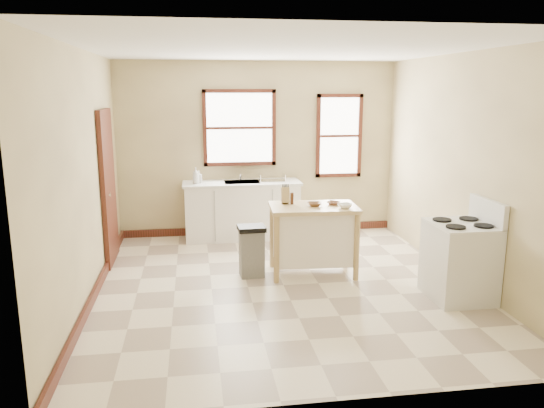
{
  "coord_description": "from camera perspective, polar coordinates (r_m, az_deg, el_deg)",
  "views": [
    {
      "loc": [
        -1.05,
        -6.06,
        2.36
      ],
      "look_at": [
        -0.08,
        0.4,
        0.94
      ],
      "focal_mm": 35.0,
      "sensor_mm": 36.0,
      "label": 1
    }
  ],
  "objects": [
    {
      "name": "baseboard_back",
      "position": [
        8.9,
        -1.44,
        -2.72
      ],
      "size": [
        4.5,
        0.04,
        0.12
      ],
      "primitive_type": "cube",
      "color": "#34180E",
      "rests_on": "ground"
    },
    {
      "name": "kitchen_island",
      "position": [
        6.88,
        4.43,
        -3.86
      ],
      "size": [
        1.14,
        0.77,
        0.9
      ],
      "primitive_type": null,
      "rotation": [
        0.0,
        0.0,
        -0.06
      ],
      "color": "#D9B980",
      "rests_on": "ground"
    },
    {
      "name": "soap_bottle_b",
      "position": [
        8.36,
        -7.87,
        2.92
      ],
      "size": [
        0.1,
        0.1,
        0.2
      ],
      "primitive_type": "imported",
      "rotation": [
        0.0,
        0.0,
        -0.1
      ],
      "color": "#B2B2B2",
      "rests_on": "sink_counter"
    },
    {
      "name": "floor",
      "position": [
        6.59,
        1.24,
        -8.72
      ],
      "size": [
        5.0,
        5.0,
        0.0
      ],
      "primitive_type": "plane",
      "color": "beige",
      "rests_on": "ground"
    },
    {
      "name": "knife_block",
      "position": [
        6.86,
        1.44,
        0.87
      ],
      "size": [
        0.1,
        0.1,
        0.2
      ],
      "primitive_type": null,
      "rotation": [
        0.0,
        0.0,
        -0.02
      ],
      "color": "#DEBB74",
      "rests_on": "kitchen_island"
    },
    {
      "name": "bowl_c",
      "position": [
        6.67,
        7.88,
        -0.21
      ],
      "size": [
        0.22,
        0.22,
        0.05
      ],
      "primitive_type": "imported",
      "rotation": [
        0.0,
        0.0,
        0.29
      ],
      "color": "white",
      "rests_on": "kitchen_island"
    },
    {
      "name": "soap_bottle_a",
      "position": [
        8.31,
        -8.2,
        3.05
      ],
      "size": [
        0.11,
        0.11,
        0.26
      ],
      "primitive_type": "imported",
      "rotation": [
        0.0,
        0.0,
        0.1
      ],
      "color": "#B2B2B2",
      "rests_on": "sink_counter"
    },
    {
      "name": "wall_right",
      "position": [
        6.97,
        19.9,
        3.62
      ],
      "size": [
        0.04,
        5.0,
        2.8
      ],
      "primitive_type": "cube",
      "color": "beige",
      "rests_on": "ground"
    },
    {
      "name": "gas_stove",
      "position": [
        6.39,
        19.59,
        -4.66
      ],
      "size": [
        0.71,
        0.72,
        1.15
      ],
      "primitive_type": null,
      "color": "silver",
      "rests_on": "ground"
    },
    {
      "name": "wall_left",
      "position": [
        6.25,
        -19.49,
        2.74
      ],
      "size": [
        0.04,
        5.0,
        2.8
      ],
      "primitive_type": "cube",
      "color": "beige",
      "rests_on": "ground"
    },
    {
      "name": "sink_counter",
      "position": [
        8.51,
        -3.23,
        -0.65
      ],
      "size": [
        1.86,
        0.62,
        0.92
      ],
      "primitive_type": null,
      "color": "white",
      "rests_on": "ground"
    },
    {
      "name": "bowl_a",
      "position": [
        6.75,
        4.6,
        -0.03
      ],
      "size": [
        0.2,
        0.2,
        0.05
      ],
      "primitive_type": "imported",
      "rotation": [
        0.0,
        0.0,
        -0.06
      ],
      "color": "brown",
      "rests_on": "kitchen_island"
    },
    {
      "name": "ceiling",
      "position": [
        6.17,
        1.37,
        16.36
      ],
      "size": [
        5.0,
        5.0,
        0.0
      ],
      "primitive_type": "plane",
      "rotation": [
        3.14,
        0.0,
        0.0
      ],
      "color": "white",
      "rests_on": "ground"
    },
    {
      "name": "baseboard_left",
      "position": [
        6.59,
        -18.4,
        -8.81
      ],
      "size": [
        0.04,
        5.0,
        0.12
      ],
      "primitive_type": "cube",
      "color": "#34180E",
      "rests_on": "ground"
    },
    {
      "name": "window_side",
      "position": [
        8.9,
        7.22,
        7.27
      ],
      "size": [
        0.77,
        0.06,
        1.37
      ],
      "primitive_type": null,
      "color": "#34180E",
      "rests_on": "wall_back"
    },
    {
      "name": "wall_back",
      "position": [
        8.68,
        -1.51,
        5.91
      ],
      "size": [
        4.5,
        0.04,
        2.8
      ],
      "primitive_type": "cube",
      "color": "beige",
      "rests_on": "ground"
    },
    {
      "name": "dish_rack",
      "position": [
        8.45,
        -0.03,
        2.81
      ],
      "size": [
        0.49,
        0.42,
        0.1
      ],
      "primitive_type": null,
      "rotation": [
        0.0,
        0.0,
        0.3
      ],
      "color": "silver",
      "rests_on": "sink_counter"
    },
    {
      "name": "door_left",
      "position": [
        7.57,
        -17.2,
        1.75
      ],
      "size": [
        0.06,
        0.9,
        2.1
      ],
      "primitive_type": "cube",
      "color": "#34180E",
      "rests_on": "ground"
    },
    {
      "name": "window_main",
      "position": [
        8.6,
        -3.51,
        8.17
      ],
      "size": [
        1.17,
        0.06,
        1.22
      ],
      "primitive_type": null,
      "color": "#34180E",
      "rests_on": "wall_back"
    },
    {
      "name": "bowl_b",
      "position": [
        6.85,
        6.64,
        0.09
      ],
      "size": [
        0.23,
        0.23,
        0.04
      ],
      "primitive_type": "imported",
      "rotation": [
        0.0,
        0.0,
        0.87
      ],
      "color": "brown",
      "rests_on": "kitchen_island"
    },
    {
      "name": "pepper_grinder",
      "position": [
        6.83,
        2.16,
        0.61
      ],
      "size": [
        0.05,
        0.05,
        0.15
      ],
      "primitive_type": "cylinder",
      "rotation": [
        0.0,
        0.0,
        -0.14
      ],
      "color": "#432312",
      "rests_on": "kitchen_island"
    },
    {
      "name": "trash_bin",
      "position": [
        6.8,
        -2.2,
        -5.09
      ],
      "size": [
        0.36,
        0.31,
        0.66
      ],
      "primitive_type": null,
      "rotation": [
        0.0,
        0.0,
        0.05
      ],
      "color": "#5E5D5B",
      "rests_on": "ground"
    },
    {
      "name": "faucet",
      "position": [
        8.58,
        -3.39,
        3.33
      ],
      "size": [
        0.03,
        0.03,
        0.22
      ],
      "primitive_type": "cylinder",
      "color": "silver",
      "rests_on": "sink_counter"
    }
  ]
}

